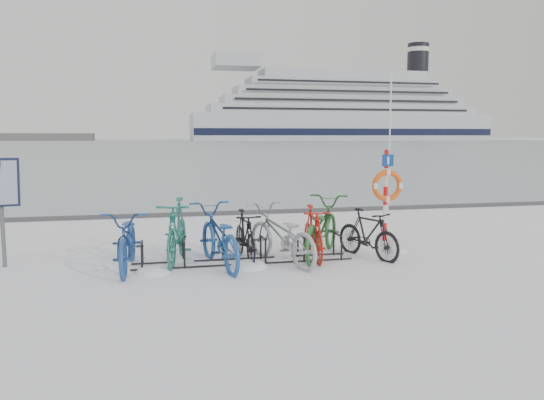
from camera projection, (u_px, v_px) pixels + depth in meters
ground at (244, 262)px, 9.67m from camera, size 900.00×900.00×0.00m
ice_sheet at (159, 143)px, 159.89m from camera, size 400.00×298.00×0.02m
quay_edge at (210, 214)px, 15.38m from camera, size 400.00×0.25×0.10m
bike_rack at (244, 253)px, 9.65m from camera, size 4.00×0.48×0.46m
info_board at (0, 189)px, 9.14m from camera, size 0.66×0.32×1.92m
lifebuoy_station at (387, 186)px, 11.46m from camera, size 0.70×0.22×3.63m
cruise_ferry at (340, 114)px, 250.18m from camera, size 141.32×26.65×46.43m
bike_0 at (128, 237)px, 9.16m from camera, size 0.84×2.12×1.09m
bike_1 at (177, 229)px, 9.68m from camera, size 0.94×2.05×1.19m
bike_2 at (218, 234)px, 9.35m from camera, size 1.10×2.25×1.13m
bike_3 at (245, 234)px, 9.87m from camera, size 0.53×1.61×0.95m
bike_4 at (281, 233)px, 9.58m from camera, size 1.41×2.21×1.09m
bike_5 at (313, 231)px, 9.95m from camera, size 0.65×1.74×1.02m
bike_6 at (321, 225)px, 10.19m from camera, size 1.82×2.29×1.16m
bike_7 at (368, 232)px, 10.03m from camera, size 1.02×1.64×0.96m
snow_drifts at (246, 262)px, 9.66m from camera, size 5.96×1.69×0.23m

